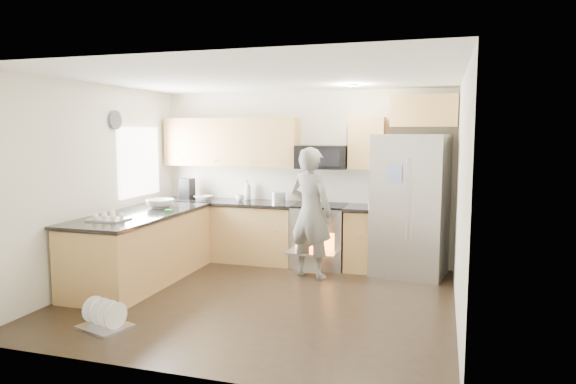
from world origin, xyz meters
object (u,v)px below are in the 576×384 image
(stove_range, at_px, (320,221))
(dish_rack, at_px, (105,320))
(refrigerator, at_px, (410,205))
(person, at_px, (311,213))

(stove_range, xyz_separation_m, dish_rack, (-1.54, -3.00, -0.60))
(stove_range, height_order, refrigerator, refrigerator)
(stove_range, relative_size, dish_rack, 3.08)
(refrigerator, distance_m, dish_rack, 4.17)
(stove_range, relative_size, refrigerator, 0.91)
(stove_range, bearing_deg, dish_rack, -117.12)
(dish_rack, bearing_deg, stove_range, 62.88)
(refrigerator, relative_size, person, 1.10)
(refrigerator, relative_size, dish_rack, 3.37)
(person, bearing_deg, dish_rack, 77.20)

